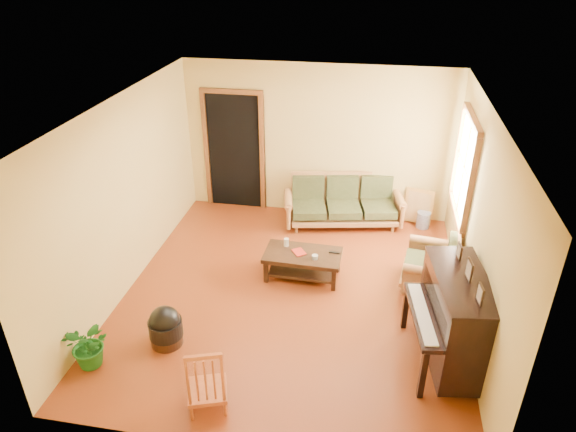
% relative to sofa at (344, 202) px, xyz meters
% --- Properties ---
extents(floor, '(5.00, 5.00, 0.00)m').
position_rel_sofa_xyz_m(floor, '(-0.52, -2.09, -0.41)').
color(floor, '#5B210C').
rests_on(floor, ground).
extents(doorway, '(1.08, 0.16, 2.05)m').
position_rel_sofa_xyz_m(doorway, '(-1.97, 0.39, 0.61)').
color(doorway, black).
rests_on(doorway, floor).
extents(window, '(0.12, 1.36, 1.46)m').
position_rel_sofa_xyz_m(window, '(1.69, -0.79, 1.09)').
color(window, white).
rests_on(window, right_wall).
extents(sofa, '(2.05, 1.17, 0.83)m').
position_rel_sofa_xyz_m(sofa, '(0.00, 0.00, 0.00)').
color(sofa, '#9A6538').
rests_on(sofa, floor).
extents(coffee_table, '(1.10, 0.62, 0.39)m').
position_rel_sofa_xyz_m(coffee_table, '(-0.44, -1.65, -0.22)').
color(coffee_table, black).
rests_on(coffee_table, floor).
extents(armchair, '(0.90, 0.93, 0.83)m').
position_rel_sofa_xyz_m(armchair, '(1.30, -1.58, 0.00)').
color(armchair, '#9A6538').
rests_on(armchair, floor).
extents(piano, '(0.93, 1.39, 1.14)m').
position_rel_sofa_xyz_m(piano, '(1.47, -3.01, 0.16)').
color(piano, black).
rests_on(piano, floor).
extents(footstool, '(0.43, 0.43, 0.38)m').
position_rel_sofa_xyz_m(footstool, '(-1.83, -3.31, -0.22)').
color(footstool, black).
rests_on(footstool, floor).
extents(red_chair, '(0.51, 0.53, 0.84)m').
position_rel_sofa_xyz_m(red_chair, '(-1.05, -4.12, 0.01)').
color(red_chair, '#99421B').
rests_on(red_chair, floor).
extents(leaning_frame, '(0.49, 0.24, 0.64)m').
position_rel_sofa_xyz_m(leaning_frame, '(1.25, 0.27, -0.10)').
color(leaning_frame, '#BF8D3F').
rests_on(leaning_frame, floor).
extents(ceramic_crock, '(0.29, 0.29, 0.28)m').
position_rel_sofa_xyz_m(ceramic_crock, '(1.34, 0.13, -0.27)').
color(ceramic_crock, '#304890').
rests_on(ceramic_crock, floor).
extents(potted_plant, '(0.65, 0.61, 0.58)m').
position_rel_sofa_xyz_m(potted_plant, '(-2.53, -3.80, -0.12)').
color(potted_plant, '#1A5B1A').
rests_on(potted_plant, floor).
extents(book, '(0.24, 0.25, 0.02)m').
position_rel_sofa_xyz_m(book, '(-0.56, -1.69, -0.01)').
color(book, '#A42315').
rests_on(book, coffee_table).
extents(candle, '(0.07, 0.07, 0.12)m').
position_rel_sofa_xyz_m(candle, '(-0.70, -1.50, 0.04)').
color(candle, silver).
rests_on(candle, coffee_table).
extents(glass_jar, '(0.09, 0.09, 0.06)m').
position_rel_sofa_xyz_m(glass_jar, '(-0.25, -1.76, 0.01)').
color(glass_jar, silver).
rests_on(glass_jar, coffee_table).
extents(remote, '(0.15, 0.05, 0.01)m').
position_rel_sofa_xyz_m(remote, '(-0.00, -1.56, -0.01)').
color(remote, black).
rests_on(remote, coffee_table).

